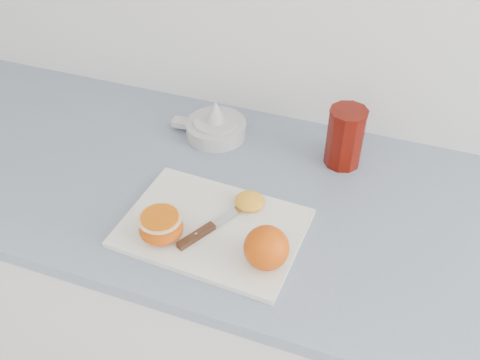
# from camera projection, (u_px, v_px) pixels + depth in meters

# --- Properties ---
(counter) EXTENTS (2.28, 0.64, 0.89)m
(counter) POSITION_uv_depth(u_px,v_px,m) (268.00, 322.00, 1.40)
(counter) COLOR silver
(counter) RESTS_ON ground
(cutting_board) EXTENTS (0.36, 0.26, 0.01)m
(cutting_board) POSITION_uv_depth(u_px,v_px,m) (212.00, 228.00, 1.04)
(cutting_board) COLOR white
(cutting_board) RESTS_ON counter
(whole_orange) EXTENTS (0.08, 0.08, 0.08)m
(whole_orange) POSITION_uv_depth(u_px,v_px,m) (266.00, 248.00, 0.94)
(whole_orange) COLOR #EB3E00
(whole_orange) RESTS_ON cutting_board
(half_orange) EXTENTS (0.08, 0.08, 0.05)m
(half_orange) POSITION_uv_depth(u_px,v_px,m) (161.00, 226.00, 1.00)
(half_orange) COLOR #EB3E00
(half_orange) RESTS_ON cutting_board
(squeezed_shell) EXTENTS (0.06, 0.06, 0.03)m
(squeezed_shell) POSITION_uv_depth(u_px,v_px,m) (250.00, 201.00, 1.07)
(squeezed_shell) COLOR orange
(squeezed_shell) RESTS_ON cutting_board
(paring_knife) EXTENTS (0.10, 0.18, 0.01)m
(paring_knife) POSITION_uv_depth(u_px,v_px,m) (203.00, 231.00, 1.02)
(paring_knife) COLOR #492215
(paring_knife) RESTS_ON cutting_board
(citrus_juicer) EXTENTS (0.18, 0.14, 0.10)m
(citrus_juicer) POSITION_uv_depth(u_px,v_px,m) (215.00, 126.00, 1.27)
(citrus_juicer) COLOR silver
(citrus_juicer) RESTS_ON counter
(red_tumbler) EXTENTS (0.08, 0.08, 0.14)m
(red_tumbler) POSITION_uv_depth(u_px,v_px,m) (345.00, 139.00, 1.17)
(red_tumbler) COLOR #5E0C04
(red_tumbler) RESTS_ON counter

